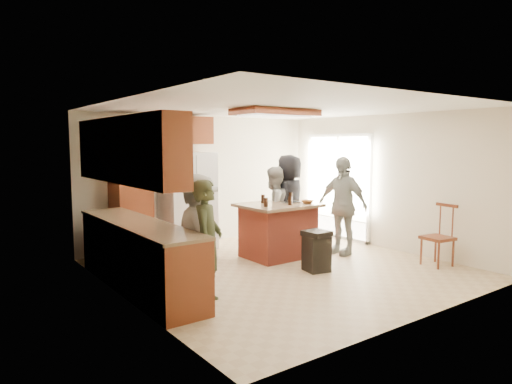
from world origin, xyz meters
TOP-DOWN VIEW (x-y plane):
  - room_shell at (4.37, 1.64)m, footprint 8.00×5.20m
  - person_front_left at (-1.73, -0.64)m, footprint 0.67×0.69m
  - person_behind_left at (0.67, 1.09)m, footprint 0.82×0.59m
  - person_behind_right at (1.02, 1.07)m, footprint 1.02×0.94m
  - person_side_right at (1.50, 0.18)m, footprint 0.63×1.07m
  - person_counter at (-1.58, -0.16)m, footprint 0.62×1.07m
  - left_cabinetry at (-2.24, 0.40)m, footprint 0.64×3.00m
  - back_wall_units at (-1.33, 2.20)m, footprint 1.80×0.60m
  - refrigerator at (-0.55, 2.12)m, footprint 0.90×0.76m
  - kitchen_island at (0.43, 0.65)m, footprint 1.28×1.03m
  - island_items at (0.64, 0.56)m, footprint 1.02×0.65m
  - trash_bin at (0.35, -0.39)m, footprint 0.40×0.40m
  - spindle_chair at (2.16, -1.31)m, footprint 0.47×0.47m

SIDE VIEW (x-z plane):
  - trash_bin at x=0.35m, z-range 0.00..0.63m
  - spindle_chair at x=2.16m, z-range -0.04..0.95m
  - kitchen_island at x=0.43m, z-range 0.01..0.94m
  - person_front_left at x=-1.73m, z-range 0.00..1.53m
  - person_behind_left at x=0.67m, z-range 0.00..1.54m
  - person_counter at x=-1.58m, z-range 0.00..1.56m
  - room_shell at x=4.37m, z-range -1.63..3.37m
  - person_side_right at x=1.50m, z-range 0.00..1.74m
  - person_behind_right at x=1.02m, z-range 0.00..1.76m
  - refrigerator at x=-0.55m, z-range 0.00..1.80m
  - left_cabinetry at x=-2.24m, z-range -0.19..2.11m
  - island_items at x=0.64m, z-range 0.90..1.05m
  - back_wall_units at x=-1.33m, z-range 0.15..2.60m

